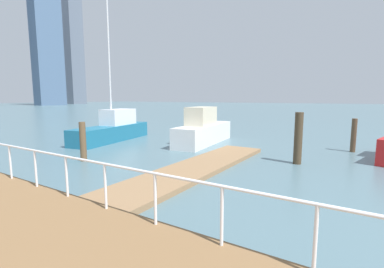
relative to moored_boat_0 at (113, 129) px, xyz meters
name	(u,v)px	position (x,y,z in m)	size (l,w,h in m)	color
ground_plane	(14,152)	(-5.74, 1.47, -0.82)	(300.00, 300.00, 0.00)	slate
floating_dock	(193,169)	(-3.90, -8.94, -0.73)	(10.67, 2.00, 0.18)	#93704C
boardwalk_railing	(128,179)	(-8.89, -10.46, 0.40)	(0.06, 27.93, 1.08)	white
dock_piling_0	(83,142)	(-5.06, -3.64, 0.09)	(0.29, 0.29, 1.82)	brown
dock_piling_1	(298,138)	(-0.31, -12.17, 0.33)	(0.35, 0.35, 2.30)	#473826
dock_piling_2	(354,135)	(4.15, -14.14, 0.09)	(0.27, 0.27, 1.82)	brown
moored_boat_0	(113,129)	(0.00, 0.00, 0.00)	(6.90, 2.92, 10.05)	#1E6B8C
moored_boat_2	(203,130)	(2.16, -5.90, 0.05)	(6.23, 2.26, 2.36)	white
skyline_tower_5	(46,36)	(49.38, 91.55, 25.67)	(10.03, 6.40, 52.97)	slate
skyline_tower_6	(69,13)	(69.56, 106.26, 41.70)	(7.68, 9.55, 85.05)	slate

